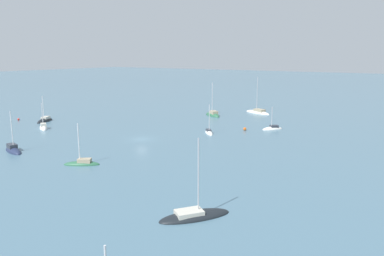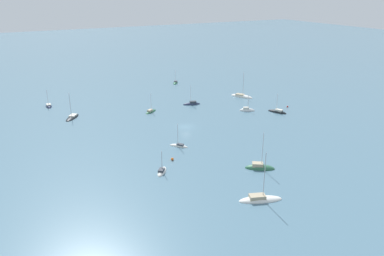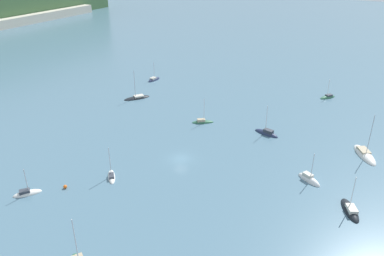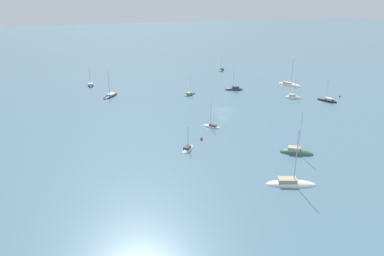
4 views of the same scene
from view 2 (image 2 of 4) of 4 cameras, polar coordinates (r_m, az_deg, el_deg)
ground_plane at (r=111.15m, az=-0.94°, el=0.17°), size 600.00×600.00×0.00m
sailboat_0 at (r=84.73m, az=-4.62°, el=-6.66°), size 4.78×4.32×5.69m
sailboat_1 at (r=75.26m, az=10.34°, el=-10.70°), size 5.36×8.95×10.93m
sailboat_2 at (r=124.89m, az=-17.77°, el=1.53°), size 7.75×6.57×8.91m
sailboat_3 at (r=132.69m, az=-0.04°, el=3.66°), size 3.42×6.44×7.82m
sailboat_4 at (r=127.35m, az=12.87°, el=2.38°), size 6.66×4.62×7.21m
sailboat_5 at (r=127.04m, az=8.37°, el=2.65°), size 3.98×5.21×6.82m
sailboat_6 at (r=163.31m, az=-2.53°, el=6.87°), size 5.33×4.54×6.23m
sailboat_7 at (r=139.81m, az=-21.00°, el=3.13°), size 5.71×2.32×6.68m
sailboat_8 at (r=87.40m, az=10.26°, el=-6.02°), size 5.66×6.89×9.86m
sailboat_9 at (r=125.25m, az=-6.30°, el=2.49°), size 4.36×5.45×6.90m
sailboat_10 at (r=97.63m, az=-2.01°, el=-2.77°), size 4.66×4.34×6.76m
sailboat_11 at (r=143.39m, az=7.56°, el=4.75°), size 8.98×6.60×10.43m
mooring_buoy_0 at (r=89.94m, az=-3.03°, el=-4.74°), size 0.68×0.68×0.68m
mooring_buoy_1 at (r=133.62m, az=14.35°, el=3.19°), size 0.54×0.54×0.54m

